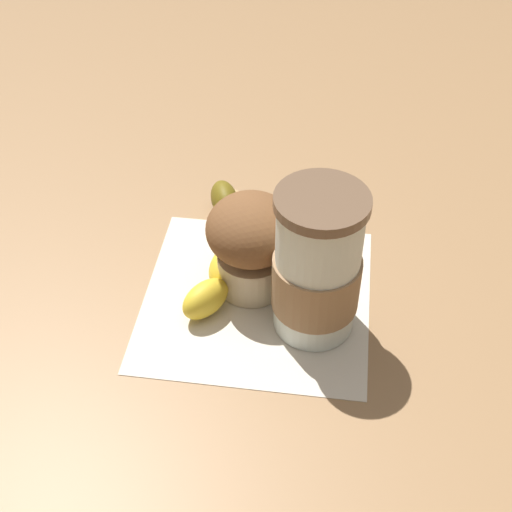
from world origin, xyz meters
The scene contains 6 objects.
ground_plane centered at (0.00, 0.00, 0.00)m, with size 3.00×3.00×0.00m, color #936D47.
paper_napkin centered at (0.00, 0.00, 0.00)m, with size 0.23×0.23×0.00m, color beige.
coffee_cup centered at (-0.05, 0.03, 0.07)m, with size 0.08×0.08×0.15m.
muffin centered at (0.01, -0.02, 0.06)m, with size 0.09×0.09×0.11m.
banana centered at (0.03, -0.06, 0.02)m, with size 0.08×0.22×0.04m.
wooden_stirrer centered at (0.00, -0.16, 0.00)m, with size 0.11×0.01×0.00m, color tan.
Camera 1 is at (-0.00, 0.50, 0.53)m, focal length 50.00 mm.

